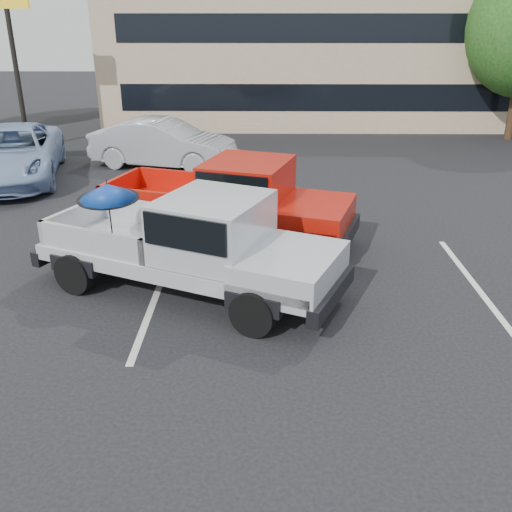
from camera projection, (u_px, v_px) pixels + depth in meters
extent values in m
plane|color=black|center=(330.00, 349.00, 8.77)|extent=(90.00, 90.00, 0.00)
cube|color=silver|center=(158.00, 290.00, 10.64)|extent=(0.12, 5.00, 0.01)
cube|color=silver|center=(480.00, 292.00, 10.57)|extent=(0.12, 5.00, 0.01)
cube|color=tan|center=(328.00, 53.00, 26.87)|extent=(20.00, 8.00, 6.00)
cube|color=black|center=(336.00, 98.00, 23.80)|extent=(18.00, 0.08, 1.10)
cube|color=black|center=(340.00, 28.00, 22.74)|extent=(18.00, 0.08, 1.10)
cylinder|color=black|center=(16.00, 66.00, 20.57)|extent=(0.18, 0.18, 6.00)
cylinder|color=#332114|center=(396.00, 81.00, 30.21)|extent=(0.32, 0.32, 2.86)
ellipsoid|color=#144616|center=(402.00, 20.00, 29.03)|extent=(4.68, 4.68, 5.38)
cylinder|color=black|center=(75.00, 273.00, 10.43)|extent=(0.81, 0.56, 0.76)
cylinder|color=black|center=(135.00, 240.00, 11.96)|extent=(0.81, 0.56, 0.76)
cylinder|color=black|center=(254.00, 313.00, 9.05)|extent=(0.81, 0.56, 0.76)
cylinder|color=black|center=(295.00, 269.00, 10.58)|extent=(0.81, 0.56, 0.76)
cube|color=silver|center=(188.00, 257.00, 10.37)|extent=(5.71, 3.94, 0.28)
cube|color=silver|center=(290.00, 266.00, 9.52)|extent=(2.15, 2.36, 0.46)
cube|color=black|center=(332.00, 294.00, 9.38)|extent=(0.98, 1.87, 0.30)
cube|color=black|center=(71.00, 243.00, 11.49)|extent=(0.96, 1.86, 0.28)
cube|color=silver|center=(213.00, 227.00, 9.89)|extent=(2.25, 2.35, 1.05)
cube|color=black|center=(213.00, 216.00, 9.81)|extent=(2.16, 2.38, 0.55)
cube|color=black|center=(122.00, 242.00, 10.90)|extent=(2.85, 2.62, 0.10)
cube|color=silver|center=(147.00, 214.00, 11.51)|extent=(2.14, 1.03, 0.50)
cube|color=silver|center=(90.00, 243.00, 10.06)|extent=(2.14, 1.03, 0.50)
cube|color=silver|center=(75.00, 219.00, 11.21)|extent=(0.84, 1.72, 0.50)
cube|color=silver|center=(170.00, 236.00, 10.36)|extent=(0.84, 1.72, 0.50)
ellipsoid|color=brown|center=(159.00, 231.00, 10.86)|extent=(0.58, 0.54, 0.31)
cylinder|color=brown|center=(168.00, 237.00, 10.71)|extent=(0.07, 0.07, 0.23)
cylinder|color=brown|center=(173.00, 234.00, 10.84)|extent=(0.07, 0.07, 0.23)
ellipsoid|color=brown|center=(166.00, 223.00, 10.72)|extent=(0.38, 0.36, 0.42)
cylinder|color=red|center=(166.00, 216.00, 10.66)|extent=(0.20, 0.20, 0.04)
sphere|color=brown|center=(169.00, 212.00, 10.59)|extent=(0.22, 0.22, 0.22)
cone|color=black|center=(175.00, 214.00, 10.55)|extent=(0.19, 0.16, 0.11)
cone|color=black|center=(166.00, 207.00, 10.51)|extent=(0.08, 0.08, 0.12)
cone|color=black|center=(170.00, 205.00, 10.60)|extent=(0.08, 0.08, 0.12)
cylinder|color=brown|center=(152.00, 235.00, 10.96)|extent=(0.28, 0.05, 0.10)
cylinder|color=black|center=(111.00, 220.00, 10.33)|extent=(0.02, 0.10, 1.05)
cone|color=#113A99|center=(108.00, 191.00, 10.12)|extent=(1.10, 1.12, 0.36)
cylinder|color=black|center=(107.00, 183.00, 10.05)|extent=(0.02, 0.02, 0.10)
cylinder|color=black|center=(108.00, 198.00, 10.17)|extent=(1.10, 1.10, 0.09)
cylinder|color=black|center=(130.00, 230.00, 12.52)|extent=(0.82, 0.51, 0.77)
cylinder|color=black|center=(168.00, 205.00, 14.14)|extent=(0.82, 0.51, 0.77)
cylinder|color=black|center=(289.00, 250.00, 11.45)|extent=(0.82, 0.51, 0.77)
cylinder|color=black|center=(311.00, 221.00, 13.06)|extent=(0.82, 0.51, 0.77)
cube|color=#BB150A|center=(224.00, 213.00, 12.66)|extent=(5.77, 3.53, 0.28)
cube|color=#BB150A|center=(313.00, 213.00, 11.98)|extent=(2.04, 2.31, 0.46)
cube|color=black|center=(347.00, 234.00, 11.91)|extent=(0.80, 1.94, 0.30)
cube|color=black|center=(116.00, 208.00, 13.55)|extent=(0.79, 1.94, 0.28)
cube|color=#BB150A|center=(247.00, 185.00, 12.23)|extent=(2.16, 2.28, 1.06)
cube|color=black|center=(247.00, 176.00, 12.15)|extent=(2.05, 2.33, 0.55)
cube|color=black|center=(165.00, 204.00, 13.07)|extent=(2.78, 2.48, 0.10)
cube|color=#BB150A|center=(181.00, 181.00, 13.71)|extent=(2.24, 0.81, 0.50)
cube|color=#BB150A|center=(145.00, 202.00, 12.19)|extent=(2.24, 0.81, 0.50)
cube|color=#BB150A|center=(121.00, 187.00, 13.28)|extent=(0.67, 1.80, 0.50)
cube|color=#BB150A|center=(209.00, 196.00, 12.62)|extent=(0.67, 1.80, 0.50)
imported|color=#AFB3B7|center=(163.00, 144.00, 18.84)|extent=(5.04, 2.82, 1.57)
imported|color=#849DC4|center=(11.00, 154.00, 17.34)|extent=(3.99, 6.31, 1.62)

